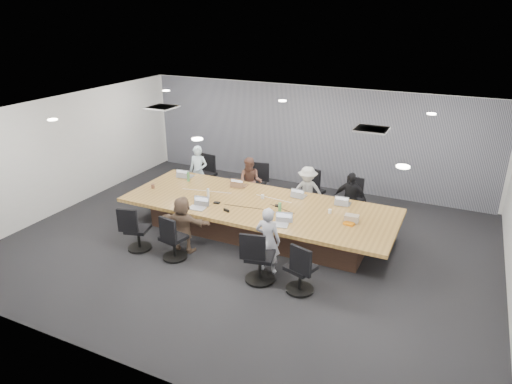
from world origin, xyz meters
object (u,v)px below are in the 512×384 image
at_px(person_2, 307,192).
at_px(laptop_2, 299,196).
at_px(chair_6, 260,260).
at_px(bottle_clear, 208,193).
at_px(person_3, 350,199).
at_px(laptop_5, 197,208).
at_px(conference_table, 258,218).
at_px(person_0, 198,172).
at_px(laptop_1, 240,185).
at_px(chair_2, 312,195).
at_px(snack_packet, 349,224).
at_px(stapler, 226,210).
at_px(mug_brown, 153,186).
at_px(chair_7, 300,272).
at_px(laptop_6, 279,225).
at_px(chair_1, 256,187).
at_px(laptop_0, 187,176).
at_px(laptop_3, 344,203).
at_px(chair_5, 174,241).
at_px(bottle_green_left, 188,177).
at_px(bottle_green_right, 280,208).
at_px(person_1, 250,182).
at_px(person_6, 268,240).
at_px(canvas_bag, 352,218).
at_px(chair_4, 138,232).
at_px(chair_0, 206,178).
at_px(person_5, 183,224).
at_px(chair_3, 353,204).

xyz_separation_m(person_2, laptop_2, (0.00, -0.55, 0.11)).
height_order(chair_6, bottle_clear, bottle_clear).
height_order(person_3, laptop_5, person_3).
height_order(conference_table, chair_6, chair_6).
relative_size(person_0, laptop_1, 4.16).
bearing_deg(chair_2, snack_packet, 146.14).
bearing_deg(stapler, mug_brown, -170.26).
height_order(chair_7, laptop_1, chair_7).
height_order(laptop_6, stapler, stapler).
height_order(chair_1, snack_packet, snack_packet).
xyz_separation_m(chair_6, chair_7, (0.79, 0.00, -0.04)).
height_order(laptop_0, person_3, person_3).
bearing_deg(laptop_3, person_0, -11.70).
distance_m(conference_table, stapler, 0.87).
distance_m(chair_5, bottle_green_left, 2.52).
bearing_deg(bottle_green_right, laptop_6, -68.14).
relative_size(chair_2, person_1, 0.69).
relative_size(chair_2, person_2, 0.69).
distance_m(person_2, bottle_green_right, 1.65).
height_order(chair_1, person_0, person_0).
bearing_deg(chair_6, person_3, 61.50).
distance_m(chair_6, person_6, 0.42).
xyz_separation_m(person_0, person_6, (3.22, -2.70, -0.02)).
xyz_separation_m(chair_1, bottle_green_right, (1.48, -1.98, 0.47)).
distance_m(person_1, canvas_bag, 3.24).
bearing_deg(chair_2, person_0, 25.92).
bearing_deg(mug_brown, chair_6, -22.74).
xyz_separation_m(chair_5, person_1, (0.22, 3.05, 0.25)).
height_order(person_2, stapler, person_2).
distance_m(chair_4, laptop_0, 2.56).
xyz_separation_m(laptop_3, person_6, (-0.86, -2.15, -0.08)).
relative_size(person_3, canvas_bag, 4.68).
bearing_deg(canvas_bag, laptop_2, 149.60).
height_order(chair_7, person_3, person_3).
relative_size(chair_0, stapler, 5.44).
bearing_deg(person_1, person_5, -104.92).
relative_size(chair_5, laptop_1, 2.31).
relative_size(chair_4, person_3, 0.60).
xyz_separation_m(chair_3, laptop_2, (-1.03, -0.90, 0.36)).
xyz_separation_m(chair_5, person_2, (1.73, 3.05, 0.25)).
bearing_deg(laptop_1, chair_4, 62.18).
bearing_deg(laptop_2, canvas_bag, 152.04).
xyz_separation_m(laptop_3, stapler, (-2.12, -1.47, 0.02)).
bearing_deg(person_1, stapler, -88.44).
bearing_deg(person_5, person_6, 174.48).
height_order(laptop_3, snack_packet, snack_packet).
xyz_separation_m(chair_3, canvas_bag, (0.38, -1.73, 0.43)).
distance_m(conference_table, person_2, 1.52).
bearing_deg(snack_packet, canvas_bag, 85.70).
bearing_deg(bottle_green_left, chair_4, -85.16).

